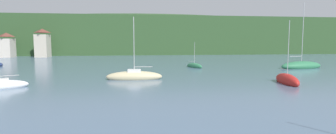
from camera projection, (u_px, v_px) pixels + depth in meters
wooded_hillside at (146, 39)px, 127.22m from camera, size 352.00×70.92×27.77m
shore_building_west at (7, 45)px, 75.97m from camera, size 3.56×4.28×7.06m
shore_building_westcentral at (43, 43)px, 77.51m from camera, size 3.56×4.87×8.26m
sailboat_mid_0 at (134, 76)px, 31.66m from camera, size 6.73×2.03×7.76m
sailboat_far_2 at (194, 66)px, 46.14m from camera, size 2.60×4.34×4.67m
sailboat_far_4 at (301, 66)px, 44.75m from camera, size 8.31×3.84×11.43m
sailboat_mid_5 at (0, 85)px, 25.47m from camera, size 5.01×3.36×6.26m
sailboat_mid_6 at (287, 80)px, 28.51m from camera, size 2.30×5.35×7.13m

